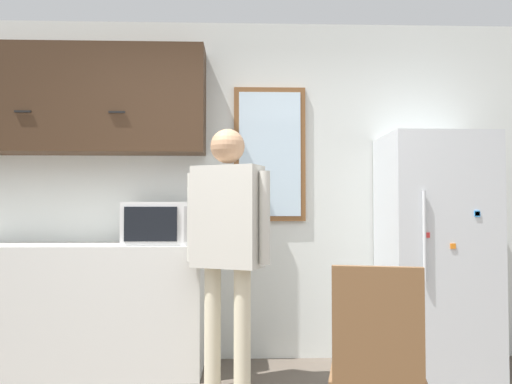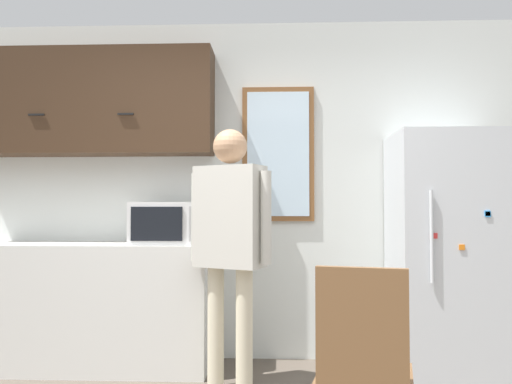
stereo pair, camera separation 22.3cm
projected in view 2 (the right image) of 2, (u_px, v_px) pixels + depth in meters
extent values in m
cube|color=silver|center=(245.00, 189.00, 4.04)|extent=(6.00, 0.06, 2.70)
cube|color=silver|center=(80.00, 305.00, 3.75)|extent=(1.96, 0.56, 0.93)
cube|color=#3D2819|center=(89.00, 103.00, 3.93)|extent=(1.96, 0.30, 0.83)
cube|color=black|center=(36.00, 115.00, 3.78)|extent=(0.12, 0.01, 0.01)
cube|color=black|center=(126.00, 114.00, 3.75)|extent=(0.12, 0.01, 0.01)
cube|color=white|center=(169.00, 223.00, 3.71)|extent=(0.52, 0.39, 0.31)
cube|color=black|center=(157.00, 224.00, 3.51)|extent=(0.37, 0.01, 0.24)
cube|color=#B2B2B2|center=(194.00, 224.00, 3.50)|extent=(0.07, 0.01, 0.25)
cylinder|color=beige|center=(216.00, 327.00, 3.31)|extent=(0.11, 0.11, 0.81)
cylinder|color=beige|center=(244.00, 331.00, 3.22)|extent=(0.11, 0.11, 0.81)
cube|color=beige|center=(230.00, 216.00, 3.29)|extent=(0.50, 0.38, 0.67)
sphere|color=tan|center=(230.00, 146.00, 3.31)|extent=(0.23, 0.23, 0.23)
cylinder|color=beige|center=(196.00, 217.00, 3.41)|extent=(0.07, 0.07, 0.60)
cylinder|color=beige|center=(266.00, 217.00, 3.17)|extent=(0.07, 0.07, 0.60)
cube|color=silver|center=(446.00, 253.00, 3.60)|extent=(0.75, 0.64, 1.74)
cylinder|color=silver|center=(432.00, 236.00, 3.28)|extent=(0.02, 0.02, 0.61)
cube|color=#338CDB|center=(487.00, 213.00, 3.28)|extent=(0.04, 0.01, 0.04)
cube|color=#338CDB|center=(488.00, 214.00, 3.28)|extent=(0.04, 0.01, 0.04)
cube|color=red|center=(435.00, 236.00, 3.29)|extent=(0.04, 0.01, 0.04)
cube|color=orange|center=(462.00, 247.00, 3.28)|extent=(0.04, 0.01, 0.04)
cube|color=brown|center=(365.00, 377.00, 2.20)|extent=(0.49, 0.49, 0.04)
cube|color=brown|center=(362.00, 327.00, 2.03)|extent=(0.37, 0.13, 0.48)
cube|color=brown|center=(278.00, 154.00, 4.00)|extent=(0.57, 0.04, 1.08)
cube|color=silver|center=(278.00, 154.00, 3.98)|extent=(0.49, 0.01, 1.00)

